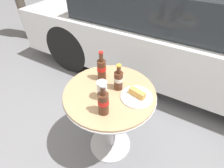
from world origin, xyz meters
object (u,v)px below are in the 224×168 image
at_px(bistro_table, 110,107).
at_px(lunch_plate_near, 137,96).
at_px(drinking_glass, 102,91).
at_px(parked_car, 170,32).
at_px(cola_bottle_center, 103,102).
at_px(cola_bottle_left, 102,69).
at_px(cola_bottle_right, 118,80).

distance_m(bistro_table, lunch_plate_near, 0.28).
relative_size(drinking_glass, lunch_plate_near, 0.63).
distance_m(bistro_table, parked_car, 1.61).
distance_m(cola_bottle_center, parked_car, 1.81).
xyz_separation_m(cola_bottle_left, cola_bottle_right, (0.17, -0.03, -0.01)).
bearing_deg(bistro_table, cola_bottle_left, 142.72).
bearing_deg(cola_bottle_left, parked_car, 83.45).
height_order(cola_bottle_center, parked_car, parked_car).
bearing_deg(drinking_glass, parked_car, 88.17).
bearing_deg(lunch_plate_near, cola_bottle_right, 173.06).
bearing_deg(lunch_plate_near, cola_bottle_center, -119.03).
relative_size(cola_bottle_right, parked_car, 0.05).
height_order(cola_bottle_left, drinking_glass, cola_bottle_left).
xyz_separation_m(cola_bottle_left, cola_bottle_center, (0.20, -0.29, -0.01)).
xyz_separation_m(cola_bottle_right, cola_bottle_center, (0.03, -0.26, 0.01)).
distance_m(lunch_plate_near, parked_car, 1.58).
bearing_deg(cola_bottle_left, cola_bottle_center, -55.72).
xyz_separation_m(bistro_table, drinking_glass, (-0.01, -0.08, 0.24)).
height_order(drinking_glass, parked_car, parked_car).
distance_m(cola_bottle_center, lunch_plate_near, 0.28).
distance_m(cola_bottle_right, cola_bottle_center, 0.26).
distance_m(cola_bottle_left, cola_bottle_center, 0.35).
height_order(cola_bottle_center, drinking_glass, cola_bottle_center).
bearing_deg(lunch_plate_near, parked_car, 95.82).
bearing_deg(cola_bottle_left, cola_bottle_right, -11.29).
xyz_separation_m(bistro_table, parked_car, (0.04, 1.61, 0.03)).
distance_m(bistro_table, cola_bottle_right, 0.27).
xyz_separation_m(cola_bottle_left, parked_car, (0.17, 1.51, -0.24)).
xyz_separation_m(cola_bottle_center, drinking_glass, (-0.08, 0.11, -0.03)).
bearing_deg(bistro_table, cola_bottle_center, -70.62).
bearing_deg(cola_bottle_right, cola_bottle_left, 168.71).
relative_size(cola_bottle_center, lunch_plate_near, 1.03).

